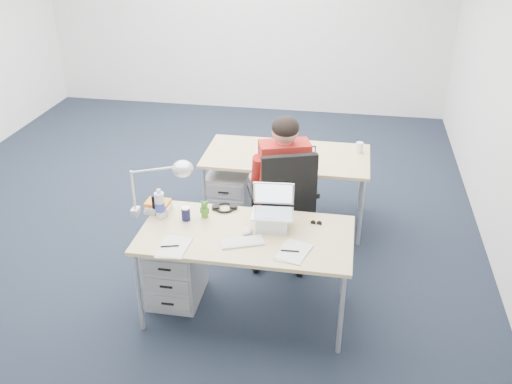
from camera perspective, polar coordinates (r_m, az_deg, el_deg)
floor at (r=5.96m, az=-7.43°, el=-2.64°), size 7.00×7.00×0.00m
room at (r=5.31m, az=-8.58°, el=13.52°), size 6.02×7.02×2.80m
desk_near at (r=4.31m, az=-1.02°, el=-4.68°), size 1.60×0.80×0.73m
desk_far at (r=5.59m, az=3.07°, el=3.31°), size 1.60×0.80×0.73m
office_chair at (r=5.12m, az=2.68°, el=-3.74°), size 0.91×0.91×1.13m
seated_person at (r=5.11m, az=2.47°, el=0.84°), size 0.58×0.82×1.36m
drawer_pedestal_near at (r=4.73m, az=-7.99°, el=-7.59°), size 0.40×0.50×0.55m
drawer_pedestal_far at (r=5.77m, az=-2.66°, el=-0.39°), size 0.40×0.50×0.55m
silver_laptop at (r=4.27m, az=1.66°, el=-1.72°), size 0.33×0.27×0.33m
wireless_keyboard at (r=4.17m, az=-1.40°, el=-5.02°), size 0.34×0.24×0.02m
computer_mouse at (r=4.27m, az=-0.84°, el=-3.91°), size 0.09×0.12×0.04m
headphones at (r=4.60m, az=-3.15°, el=-1.52°), size 0.24×0.20×0.03m
can_koozie at (r=4.46m, az=-7.03°, el=-2.15°), size 0.09×0.09×0.11m
water_bottle at (r=4.49m, az=-9.61°, el=-1.15°), size 0.10×0.10×0.25m
bear_figurine at (r=4.47m, az=-5.17°, el=-1.69°), size 0.09×0.08×0.14m
book_stack at (r=4.61m, az=-9.73°, el=-1.42°), size 0.22×0.18×0.09m
cordless_phone at (r=4.54m, az=-10.01°, el=-1.36°), size 0.05×0.04×0.17m
papers_left at (r=4.15m, az=-8.36°, el=-5.51°), size 0.20×0.28×0.01m
papers_right at (r=4.07m, az=3.66°, el=-6.03°), size 0.26×0.32×0.01m
sunglasses at (r=4.41m, az=6.05°, el=-3.10°), size 0.09×0.05×0.02m
desk_lamp at (r=4.43m, az=-10.34°, el=0.46°), size 0.48×0.22×0.53m
dark_laptop at (r=5.25m, az=4.51°, el=3.37°), size 0.32×0.32×0.21m
far_cup at (r=5.69m, az=10.30°, el=4.41°), size 0.09×0.09×0.10m
far_papers at (r=5.70m, az=0.92°, el=4.42°), size 0.19×0.27×0.01m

